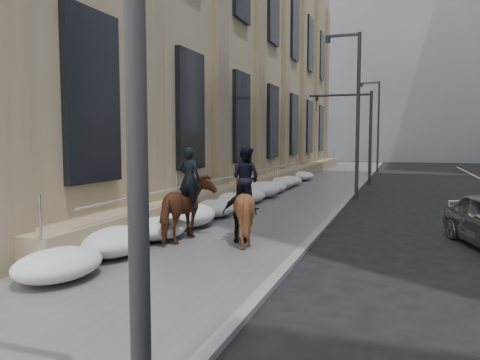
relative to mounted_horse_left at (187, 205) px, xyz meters
name	(u,v)px	position (x,y,z in m)	size (l,w,h in m)	color
ground	(169,266)	(0.54, -2.10, -1.10)	(140.00, 140.00, 0.00)	black
sidewalk	(278,205)	(0.54, 7.90, -1.04)	(5.00, 80.00, 0.12)	#4E4E50
curb	(340,208)	(3.16, 7.90, -1.04)	(0.24, 80.00, 0.12)	slate
limestone_building	(239,47)	(-4.72, 17.86, 7.80)	(6.10, 44.00, 18.00)	#978663
bg_building_mid	(398,59)	(4.54, 57.90, 12.90)	(30.00, 12.00, 28.00)	slate
bg_building_far	(336,98)	(-5.46, 69.90, 8.90)	(24.00, 12.00, 20.00)	gray
streetlight_mid	(355,105)	(3.28, 11.90, 3.48)	(1.71, 0.24, 8.00)	#2D2D30
streetlight_far	(377,121)	(3.28, 31.90, 3.48)	(1.71, 0.24, 8.00)	#2D2D30
traffic_signal	(356,122)	(2.61, 19.90, 2.90)	(4.10, 0.22, 6.00)	#2D2D30
snow_bank	(232,200)	(-0.88, 6.01, -0.63)	(1.70, 18.10, 0.76)	silver
mounted_horse_left	(187,205)	(0.00, 0.00, 0.00)	(0.97, 2.11, 2.56)	#4A2716
mounted_horse_right	(243,203)	(1.48, 0.37, 0.07)	(1.90, 2.02, 2.58)	#512C17
pedestrian	(240,213)	(1.41, 0.34, -0.19)	(0.92, 0.38, 1.58)	black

